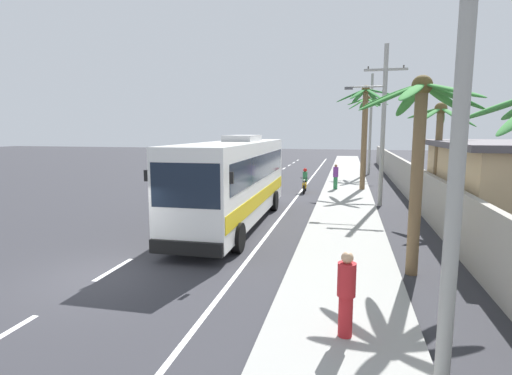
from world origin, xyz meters
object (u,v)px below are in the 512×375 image
palm_farthest (366,116)px  palm_fourth (439,138)px  utility_pole_mid (382,121)px  utility_pole_far (371,123)px  motorcycle_beside_bus (305,183)px  palm_second (419,135)px  coach_bus_foreground (235,179)px  pedestrian_near_kerb (346,292)px  pedestrian_midwalk (336,176)px  utility_pole_nearest (462,102)px  palm_third (365,120)px

palm_farthest → palm_fourth: bearing=-81.1°
palm_farthest → utility_pole_mid: bearing=-88.9°
utility_pole_far → palm_farthest: (-0.52, -2.29, 0.56)m
motorcycle_beside_bus → palm_second: 15.94m
coach_bus_foreground → pedestrian_near_kerb: 10.51m
pedestrian_midwalk → palm_fourth: bearing=-86.8°
utility_pole_far → palm_fourth: bearing=-83.7°
utility_pole_far → pedestrian_near_kerb: bearing=-93.5°
coach_bus_foreground → pedestrian_midwalk: 11.71m
coach_bus_foreground → motorcycle_beside_bus: 10.27m
coach_bus_foreground → utility_pole_far: size_ratio=1.24×
utility_pole_mid → palm_farthest: 14.14m
palm_fourth → pedestrian_near_kerb: bearing=-108.1°
pedestrian_near_kerb → utility_pole_nearest: utility_pole_nearest is taller
motorcycle_beside_bus → pedestrian_midwalk: bearing=25.7°
coach_bus_foreground → palm_farthest: bearing=72.5°
utility_pole_nearest → utility_pole_mid: (0.16, 16.41, 0.06)m
utility_pole_mid → palm_third: bearing=97.6°
pedestrian_midwalk → palm_second: (2.69, -15.82, 3.02)m
palm_third → palm_fourth: size_ratio=1.31×
utility_pole_nearest → palm_farthest: utility_pole_nearest is taller
pedestrian_near_kerb → palm_third: palm_third is taller
utility_pole_nearest → utility_pole_mid: size_ratio=1.01×
palm_third → coach_bus_foreground: bearing=-117.5°
utility_pole_nearest → utility_pole_mid: bearing=89.4°
utility_pole_nearest → palm_fourth: utility_pole_nearest is taller
pedestrian_near_kerb → utility_pole_mid: utility_pole_mid is taller
palm_fourth → palm_farthest: size_ratio=0.75×
palm_second → palm_third: size_ratio=0.79×
pedestrian_near_kerb → palm_fourth: palm_fourth is taller
palm_third → utility_pole_mid: bearing=-82.4°
motorcycle_beside_bus → palm_third: palm_third is taller
coach_bus_foreground → utility_pole_nearest: size_ratio=1.31×
coach_bus_foreground → motorcycle_beside_bus: (2.07, 9.96, -1.39)m
coach_bus_foreground → pedestrian_near_kerb: coach_bus_foreground is taller
utility_pole_far → palm_second: bearing=-90.2°
pedestrian_near_kerb → utility_pole_far: 31.96m
utility_pole_mid → palm_fourth: 3.73m
pedestrian_near_kerb → utility_pole_mid: 15.78m
palm_farthest → palm_second: bearing=-89.0°
pedestrian_near_kerb → utility_pole_far: (1.96, 31.67, 3.83)m
pedestrian_midwalk → palm_third: palm_third is taller
utility_pole_mid → pedestrian_midwalk: bearing=117.2°
utility_pole_mid → palm_second: size_ratio=1.53×
motorcycle_beside_bus → palm_second: bearing=-72.4°
utility_pole_mid → palm_third: utility_pole_mid is taller
coach_bus_foreground → palm_farthest: palm_farthest is taller
utility_pole_far → palm_third: (-0.96, -11.10, 0.03)m
palm_fourth → palm_farthest: palm_farthest is taller
palm_fourth → palm_second: bearing=-105.1°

